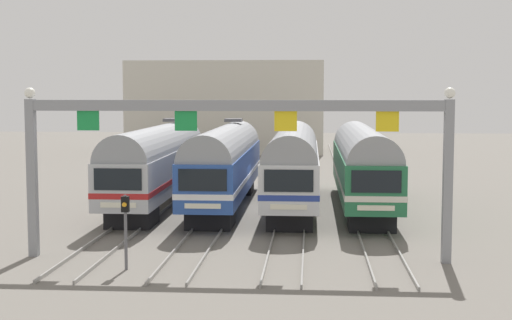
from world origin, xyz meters
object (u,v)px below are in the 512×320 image
commuter_train_silver (293,163)px  yard_signal_mast (125,218)px  catenary_gantry (236,134)px  commuter_train_stainless (157,162)px  commuter_train_green (363,163)px  commuter_train_blue (225,162)px

commuter_train_silver → yard_signal_mast: size_ratio=6.25×
catenary_gantry → yard_signal_mast: (-4.01, -2.10, -3.08)m
commuter_train_stainless → catenary_gantry: catenary_gantry is taller
yard_signal_mast → commuter_train_green: bearing=57.2°
commuter_train_stainless → catenary_gantry: bearing=-66.0°
commuter_train_silver → yard_signal_mast: (-6.02, -15.59, -0.67)m
commuter_train_blue → yard_signal_mast: size_ratio=6.25×
catenary_gantry → commuter_train_blue: bearing=98.5°
commuter_train_silver → commuter_train_stainless: bearing=180.0°
yard_signal_mast → catenary_gantry: bearing=27.6°
commuter_train_blue → yard_signal_mast: 15.74m
commuter_train_stainless → commuter_train_green: 12.04m
commuter_train_blue → commuter_train_green: bearing=-0.0°
yard_signal_mast → commuter_train_stainless: bearing=97.3°
commuter_train_blue → commuter_train_silver: commuter_train_blue is taller
commuter_train_green → catenary_gantry: 14.97m
commuter_train_green → yard_signal_mast: commuter_train_green is taller
catenary_gantry → commuter_train_green: bearing=66.0°
commuter_train_stainless → yard_signal_mast: commuter_train_stainless is taller
catenary_gantry → yard_signal_mast: size_ratio=5.98×
commuter_train_silver → catenary_gantry: catenary_gantry is taller
commuter_train_stainless → commuter_train_blue: same height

